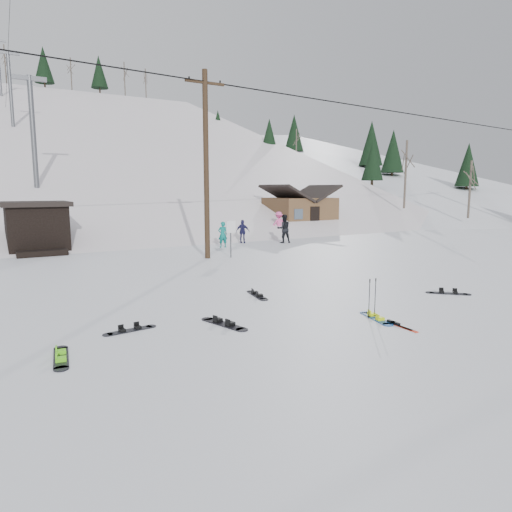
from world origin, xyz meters
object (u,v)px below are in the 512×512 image
hero_skis (393,324)px  utility_pole (206,163)px  cabin (300,213)px  hero_snowboard (376,318)px

hero_skis → utility_pole: bearing=89.6°
cabin → hero_snowboard: size_ratio=3.82×
cabin → hero_snowboard: 26.02m
utility_pole → hero_skis: bearing=-93.0°
utility_pole → hero_snowboard: (-0.69, -12.09, -4.65)m
hero_snowboard → cabin: bearing=-16.7°
utility_pole → cabin: (13.00, 10.00, -3.20)m
utility_pole → cabin: bearing=37.6°
utility_pole → hero_snowboard: 12.97m
cabin → hero_skis: size_ratio=3.44×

